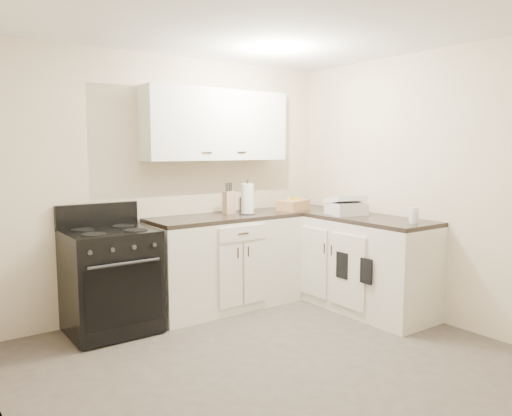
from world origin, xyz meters
TOP-DOWN VIEW (x-y plane):
  - floor at (0.00, 0.00)m, footprint 3.60×3.60m
  - ceiling at (0.00, 0.00)m, footprint 3.60×3.60m
  - wall_back at (0.00, 1.80)m, footprint 3.60×0.00m
  - wall_right at (1.80, 0.00)m, footprint 0.00×3.60m
  - wall_left at (-1.80, 0.00)m, footprint 0.00×3.60m
  - base_cabinets_back at (0.43, 1.50)m, footprint 1.55×0.60m
  - base_cabinets_right at (1.50, 0.85)m, footprint 0.60×1.90m
  - countertop_back at (0.43, 1.50)m, footprint 1.55×0.60m
  - countertop_right at (1.50, 0.85)m, footprint 0.60×1.90m
  - upper_cabinets at (0.43, 1.65)m, footprint 1.55×0.30m
  - stove at (-0.77, 1.48)m, footprint 0.74×0.63m
  - knife_block at (0.53, 1.60)m, footprint 0.10×0.09m
  - paper_towel at (0.67, 1.45)m, footprint 0.14×0.14m
  - picture_frame at (0.85, 1.76)m, footprint 0.12×0.07m
  - wicker_basket at (1.25, 1.42)m, footprint 0.38×0.30m
  - countertop_grill at (1.47, 0.84)m, footprint 0.41×0.39m
  - glass_jar at (1.52, 0.06)m, footprint 0.11×0.11m
  - oven_mitt_near at (1.18, 0.30)m, footprint 0.02×0.13m
  - oven_mitt_far at (1.18, 0.60)m, footprint 0.02×0.15m

SIDE VIEW (x-z plane):
  - floor at x=0.00m, z-range 0.00..0.00m
  - base_cabinets_back at x=0.43m, z-range 0.00..0.90m
  - base_cabinets_right at x=1.50m, z-range 0.00..0.90m
  - stove at x=-0.77m, z-range 0.01..0.91m
  - oven_mitt_far at x=1.18m, z-range 0.37..0.62m
  - oven_mitt_near at x=1.18m, z-range 0.39..0.62m
  - countertop_back at x=0.43m, z-range 0.90..0.94m
  - countertop_right at x=1.50m, z-range 0.90..0.94m
  - wicker_basket at x=1.25m, z-range 0.94..1.05m
  - countertop_grill at x=1.47m, z-range 0.94..1.06m
  - glass_jar at x=1.52m, z-range 0.94..1.08m
  - picture_frame at x=0.85m, z-range 0.94..1.08m
  - knife_block at x=0.53m, z-range 0.94..1.17m
  - paper_towel at x=0.67m, z-range 0.94..1.25m
  - wall_back at x=0.00m, z-range -0.55..3.05m
  - wall_right at x=1.80m, z-range -0.55..3.05m
  - wall_left at x=-1.80m, z-range -0.55..3.05m
  - upper_cabinets at x=0.43m, z-range 1.49..2.19m
  - ceiling at x=0.00m, z-range 2.50..2.50m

